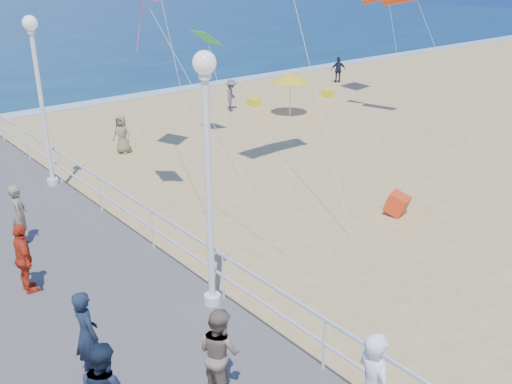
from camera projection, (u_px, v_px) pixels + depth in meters
ground at (373, 246)px, 15.51m from camera, size 160.00×160.00×0.00m
surf_line at (71, 106)px, 30.16m from camera, size 160.00×1.20×0.04m
boardwalk at (122, 351)px, 11.02m from camera, size 5.00×44.00×0.40m
railing at (223, 264)px, 12.07m from camera, size 0.05×42.00×0.55m
lamp_post_mid at (208, 159)px, 10.98m from camera, size 0.44×0.44×5.32m
lamp_post_far at (39, 85)px, 17.41m from camera, size 0.44×0.44×5.32m
toddler_held at (374, 363)px, 8.47m from camera, size 0.40×0.46×0.82m
spectator_0 at (87, 334)px, 9.80m from camera, size 0.43×0.64×1.69m
spectator_1 at (219, 352)px, 9.40m from camera, size 0.68×0.85×1.64m
spectator_3 at (24, 259)px, 12.35m from camera, size 0.45×0.97×1.62m
spectator_6 at (20, 215)px, 14.44m from camera, size 0.58×0.70×1.63m
beach_walker_a at (231, 95)px, 29.09m from camera, size 1.16×1.13×1.60m
beach_walker_b at (338, 70)px, 35.78m from camera, size 1.00×0.83×1.59m
beach_walker_c at (122, 134)px, 22.68m from camera, size 0.82×0.90×1.54m
box_kite at (397, 206)px, 17.27m from camera, size 0.72×0.83×0.74m
beach_umbrella at (291, 77)px, 27.67m from camera, size 1.90×1.90×2.14m
beach_chair_left at (254, 102)px, 30.25m from camera, size 0.55×0.55×0.40m
beach_chair_right at (328, 94)px, 32.19m from camera, size 0.55×0.55×0.40m
kite_diamond_green at (207, 38)px, 23.06m from camera, size 0.89×1.05×0.60m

